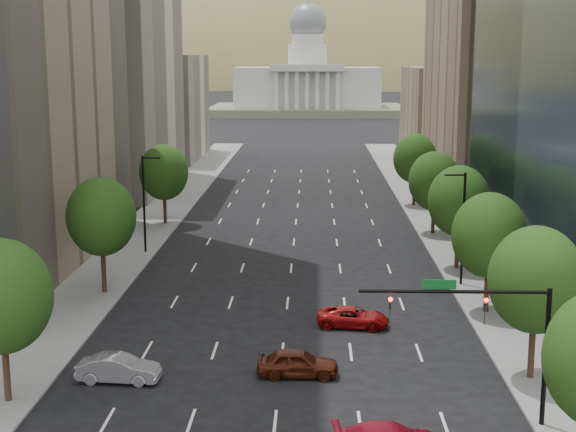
# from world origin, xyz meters

# --- Properties ---
(sidewalk_left) EXTENTS (6.00, 200.00, 0.15)m
(sidewalk_left) POSITION_xyz_m (-15.50, 60.00, 0.07)
(sidewalk_left) COLOR slate
(sidewalk_left) RESTS_ON ground
(sidewalk_right) EXTENTS (6.00, 200.00, 0.15)m
(sidewalk_right) POSITION_xyz_m (15.50, 60.00, 0.07)
(sidewalk_right) COLOR slate
(sidewalk_right) RESTS_ON ground
(midrise_cream_left) EXTENTS (14.00, 30.00, 35.00)m
(midrise_cream_left) POSITION_xyz_m (-25.00, 103.00, 17.50)
(midrise_cream_left) COLOR beige
(midrise_cream_left) RESTS_ON ground
(filler_left) EXTENTS (14.00, 26.00, 18.00)m
(filler_left) POSITION_xyz_m (-25.00, 136.00, 9.00)
(filler_left) COLOR beige
(filler_left) RESTS_ON ground
(parking_tan_right) EXTENTS (14.00, 30.00, 30.00)m
(parking_tan_right) POSITION_xyz_m (25.00, 100.00, 15.00)
(parking_tan_right) COLOR #8C7759
(parking_tan_right) RESTS_ON ground
(filler_right) EXTENTS (14.00, 26.00, 16.00)m
(filler_right) POSITION_xyz_m (25.00, 133.00, 8.00)
(filler_right) COLOR #8C7759
(filler_right) RESTS_ON ground
(tree_right_1) EXTENTS (5.20, 5.20, 8.75)m
(tree_right_1) POSITION_xyz_m (14.00, 36.00, 5.75)
(tree_right_1) COLOR #382316
(tree_right_1) RESTS_ON ground
(tree_right_2) EXTENTS (5.20, 5.20, 8.61)m
(tree_right_2) POSITION_xyz_m (14.00, 48.00, 5.60)
(tree_right_2) COLOR #382316
(tree_right_2) RESTS_ON ground
(tree_right_3) EXTENTS (5.20, 5.20, 8.89)m
(tree_right_3) POSITION_xyz_m (14.00, 60.00, 5.89)
(tree_right_3) COLOR #382316
(tree_right_3) RESTS_ON ground
(tree_right_4) EXTENTS (5.20, 5.20, 8.46)m
(tree_right_4) POSITION_xyz_m (14.00, 74.00, 5.46)
(tree_right_4) COLOR #382316
(tree_right_4) RESTS_ON ground
(tree_right_5) EXTENTS (5.20, 5.20, 8.75)m
(tree_right_5) POSITION_xyz_m (14.00, 90.00, 5.75)
(tree_right_5) COLOR #382316
(tree_right_5) RESTS_ON ground
(tree_left_0) EXTENTS (5.20, 5.20, 8.75)m
(tree_left_0) POSITION_xyz_m (-14.00, 32.00, 5.75)
(tree_left_0) COLOR #382316
(tree_left_0) RESTS_ON ground
(tree_left_1) EXTENTS (5.20, 5.20, 8.97)m
(tree_left_1) POSITION_xyz_m (-14.00, 52.00, 5.96)
(tree_left_1) COLOR #382316
(tree_left_1) RESTS_ON ground
(tree_left_2) EXTENTS (5.20, 5.20, 8.68)m
(tree_left_2) POSITION_xyz_m (-14.00, 78.00, 5.68)
(tree_left_2) COLOR #382316
(tree_left_2) RESTS_ON ground
(streetlight_rn) EXTENTS (1.70, 0.20, 9.00)m
(streetlight_rn) POSITION_xyz_m (13.44, 55.00, 4.84)
(streetlight_rn) COLOR black
(streetlight_rn) RESTS_ON ground
(streetlight_ln) EXTENTS (1.70, 0.20, 9.00)m
(streetlight_ln) POSITION_xyz_m (-13.44, 65.00, 4.84)
(streetlight_ln) COLOR black
(streetlight_ln) RESTS_ON ground
(traffic_signal) EXTENTS (9.12, 0.40, 7.38)m
(traffic_signal) POSITION_xyz_m (10.53, 30.00, 5.17)
(traffic_signal) COLOR black
(traffic_signal) RESTS_ON ground
(capitol) EXTENTS (60.00, 40.00, 35.20)m
(capitol) POSITION_xyz_m (0.00, 249.71, 8.58)
(capitol) COLOR #596647
(capitol) RESTS_ON ground
(foothills) EXTENTS (720.00, 413.00, 263.00)m
(foothills) POSITION_xyz_m (34.67, 599.39, -37.78)
(foothills) COLOR olive
(foothills) RESTS_ON ground
(car_maroon) EXTENTS (4.59, 1.86, 1.56)m
(car_maroon) POSITION_xyz_m (1.00, 36.08, 0.78)
(car_maroon) COLOR #43170B
(car_maroon) RESTS_ON ground
(car_silver) EXTENTS (4.68, 1.88, 1.51)m
(car_silver) POSITION_xyz_m (-8.89, 35.00, 0.76)
(car_silver) COLOR gray
(car_silver) RESTS_ON ground
(car_red_far) EXTENTS (4.98, 2.70, 1.33)m
(car_red_far) POSITION_xyz_m (4.54, 44.80, 0.66)
(car_red_far) COLOR maroon
(car_red_far) RESTS_ON ground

